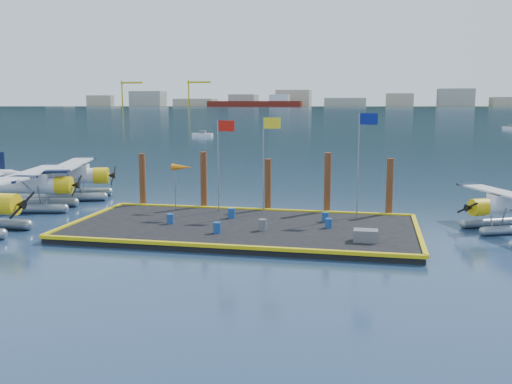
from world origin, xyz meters
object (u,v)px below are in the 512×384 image
drum_3 (217,228)px  drum_5 (232,213)px  drum_0 (170,219)px  piling_1 (204,182)px  drum_2 (329,223)px  seaplane_b (28,188)px  drum_4 (325,217)px  flagpole_red (221,151)px  piling_3 (327,185)px  drum_1 (262,225)px  windsock (182,168)px  flagpole_yellow (266,150)px  piling_2 (268,187)px  piling_4 (390,189)px  piling_0 (143,182)px  seaplane_c (67,178)px  flagpole_blue (362,149)px  seaplane_d (510,208)px  crate (366,236)px

drum_3 → drum_5: 4.16m
drum_0 → piling_1: piling_1 is taller
drum_2 → seaplane_b: bearing=171.1°
drum_4 → piling_1: piling_1 is taller
flagpole_red → piling_3: (6.79, 1.60, -2.25)m
drum_1 → windsock: (-6.43, 4.91, 2.51)m
flagpole_yellow → piling_2: bearing=97.2°
seaplane_b → piling_4: piling_4 is taller
piling_1 → piling_2: 4.50m
piling_0 → piling_2: size_ratio=1.05×
seaplane_b → seaplane_c: (0.26, 4.88, 0.04)m
flagpole_blue → piling_4: flagpole_blue is taller
drum_0 → drum_4: (9.00, 2.46, -0.01)m
seaplane_d → piling_1: piling_1 is taller
drum_1 → crate: (5.74, -1.42, -0.01)m
flagpole_red → piling_1: bearing=136.8°
drum_5 → drum_2: bearing=-14.5°
seaplane_c → piling_2: bearing=62.5°
seaplane_b → windsock: size_ratio=3.30×
flagpole_blue → piling_1: flagpole_blue is taller
seaplane_b → piling_3: (20.93, 1.73, 0.56)m
drum_0 → piling_1: size_ratio=0.14×
drum_2 → crate: 3.55m
flagpole_yellow → windsock: bearing=180.0°
seaplane_b → piling_3: 21.00m
drum_4 → piling_3: bearing=92.8°
piling_0 → piling_4: bearing=0.0°
seaplane_d → drum_3: bearing=85.6°
flagpole_blue → seaplane_b: bearing=-179.7°
drum_0 → flagpole_blue: 12.47m
drum_1 → drum_3: drum_1 is taller
drum_3 → flagpole_yellow: bearing=74.9°
piling_1 → seaplane_c: bearing=165.5°
piling_3 → seaplane_b: bearing=-175.3°
drum_4 → crate: crate is taller
seaplane_b → crate: seaplane_b is taller
seaplane_c → flagpole_red: bearing=54.3°
piling_0 → piling_2: (9.00, 0.00, -0.10)m
drum_0 → drum_1: drum_1 is taller
crate → piling_0: bearing=153.1°
flagpole_red → flagpole_yellow: (3.00, 0.00, 0.12)m
windsock → piling_4: bearing=6.7°
drum_0 → drum_5: size_ratio=0.94×
crate → drum_4: bearing=118.6°
drum_0 → piling_0: (-4.16, 5.82, 1.31)m
seaplane_c → drum_4: seaplane_c is taller
drum_1 → piling_2: 6.68m
flagpole_yellow → drum_3: bearing=-105.1°
flagpole_yellow → piling_1: size_ratio=1.48×
crate → windsock: bearing=152.5°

